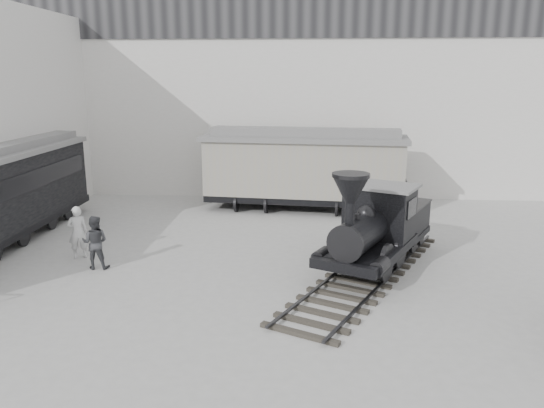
# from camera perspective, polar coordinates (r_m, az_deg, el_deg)

# --- Properties ---
(ground) EXTENTS (90.00, 90.00, 0.00)m
(ground) POSITION_cam_1_polar(r_m,az_deg,el_deg) (14.71, 1.85, -11.22)
(ground) COLOR #9E9E9B
(north_wall) EXTENTS (34.00, 2.51, 11.00)m
(north_wall) POSITION_cam_1_polar(r_m,az_deg,el_deg) (28.35, 2.99, 12.28)
(north_wall) COLOR silver
(north_wall) RESTS_ON ground
(locomotive) EXTENTS (6.22, 9.71, 3.45)m
(locomotive) POSITION_cam_1_polar(r_m,az_deg,el_deg) (17.52, 11.04, -2.90)
(locomotive) COLOR #312D27
(locomotive) RESTS_ON ground
(boxcar) EXTENTS (9.68, 3.90, 3.86)m
(boxcar) POSITION_cam_1_polar(r_m,az_deg,el_deg) (24.94, 3.46, 3.96)
(boxcar) COLOR black
(boxcar) RESTS_ON ground
(visitor_a) EXTENTS (0.80, 0.68, 1.85)m
(visitor_a) POSITION_cam_1_polar(r_m,az_deg,el_deg) (19.53, -20.17, -2.86)
(visitor_a) COLOR silver
(visitor_a) RESTS_ON ground
(visitor_b) EXTENTS (0.90, 0.72, 1.78)m
(visitor_b) POSITION_cam_1_polar(r_m,az_deg,el_deg) (18.30, -18.50, -3.93)
(visitor_b) COLOR #3C3D41
(visitor_b) RESTS_ON ground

